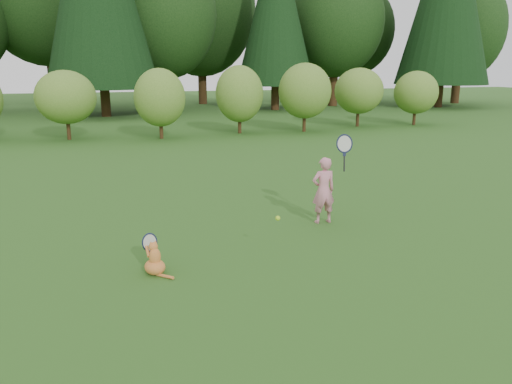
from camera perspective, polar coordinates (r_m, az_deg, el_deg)
name	(u,v)px	position (r m, az deg, el deg)	size (l,w,h in m)	color
ground	(259,253)	(7.18, 0.37, -7.03)	(100.00, 100.00, 0.00)	#244B15
shrub_row	(155,100)	(19.53, -11.45, 10.32)	(28.00, 3.00, 2.80)	#4D7725
child	(324,189)	(8.49, 7.79, 0.37)	(0.65, 0.41, 1.69)	#D27D8F
cat	(154,257)	(6.58, -11.56, -7.26)	(0.41, 0.60, 0.60)	orange
tennis_ball	(278,218)	(6.90, 2.51, -3.01)	(0.07, 0.07, 0.07)	#ACEB1B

